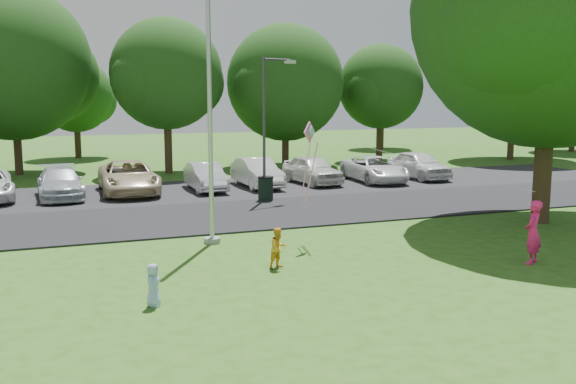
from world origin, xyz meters
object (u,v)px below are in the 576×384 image
object	(u,v)px
child_yellow	(278,248)
woman	(533,232)
flagpole	(210,105)
kite	(314,147)
child_blue	(153,285)
big_tree	(552,15)
street_lamp	(269,115)
trash_can	(266,189)

from	to	relation	value
child_yellow	woman	bearing A→B (deg)	-38.65
flagpole	kite	world-z (taller)	flagpole
child_blue	child_yellow	bearing A→B (deg)	-45.36
flagpole	big_tree	bearing A→B (deg)	-5.32
street_lamp	child_blue	xyz separation A→B (m)	(-6.74, -12.03, -3.17)
big_tree	child_yellow	size ratio (longest dim) A/B	11.29
woman	child_yellow	world-z (taller)	woman
flagpole	woman	bearing A→B (deg)	-36.03
big_tree	child_blue	bearing A→B (deg)	-163.22
street_lamp	woman	bearing A→B (deg)	-94.05
child_blue	trash_can	bearing A→B (deg)	-12.91
woman	child_yellow	xyz separation A→B (m)	(-6.48, 1.98, -0.32)
street_lamp	kite	xyz separation A→B (m)	(-1.30, -7.93, -0.70)
flagpole	child_yellow	size ratio (longest dim) A/B	9.33
flagpole	big_tree	size ratio (longest dim) A/B	0.83
big_tree	kite	bearing A→B (deg)	-178.92
child_yellow	trash_can	bearing A→B (deg)	51.51
trash_can	child_yellow	world-z (taller)	child_yellow
child_blue	kite	xyz separation A→B (m)	(5.43, 4.10, 2.47)
big_tree	child_yellow	bearing A→B (deg)	-167.64
street_lamp	big_tree	distance (m)	11.28
child_blue	kite	bearing A→B (deg)	-37.08
street_lamp	trash_can	bearing A→B (deg)	-176.42
trash_can	child_yellow	distance (m)	10.47
flagpole	trash_can	bearing A→B (deg)	59.10
woman	flagpole	bearing A→B (deg)	-68.10
trash_can	child_yellow	bearing A→B (deg)	-106.86
trash_can	child_blue	world-z (taller)	trash_can
flagpole	woman	distance (m)	9.73
woman	child_blue	size ratio (longest dim) A/B	1.83
big_tree	child_blue	xyz separation A→B (m)	(-14.15, -4.27, -6.64)
street_lamp	trash_can	xyz separation A→B (m)	(-0.17, -0.07, -3.10)
child_yellow	big_tree	bearing A→B (deg)	-9.26
big_tree	woman	xyz separation A→B (m)	(-4.14, -4.31, -6.25)
big_tree	child_yellow	world-z (taller)	big_tree
street_lamp	big_tree	world-z (taller)	big_tree
child_yellow	flagpole	bearing A→B (deg)	83.59
child_blue	kite	distance (m)	7.24
trash_can	woman	xyz separation A→B (m)	(3.44, -12.00, 0.32)
street_lamp	child_yellow	bearing A→B (deg)	-126.84
woman	big_tree	bearing A→B (deg)	-165.89
trash_can	big_tree	world-z (taller)	big_tree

